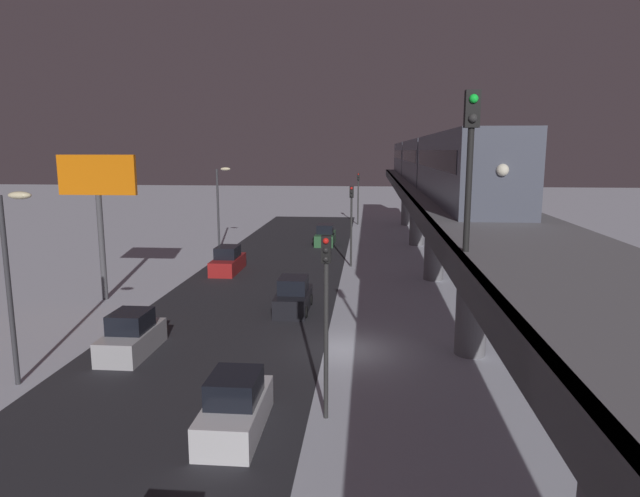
% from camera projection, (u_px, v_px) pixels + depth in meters
% --- Properties ---
extents(ground_plane, '(240.00, 240.00, 0.00)m').
position_uv_depth(ground_plane, '(342.00, 350.00, 25.86)').
color(ground_plane, silver).
extents(avenue_asphalt, '(11.00, 104.27, 0.01)m').
position_uv_depth(avenue_asphalt, '(209.00, 345.00, 26.41)').
color(avenue_asphalt, '#28282D').
rests_on(avenue_asphalt, ground_plane).
extents(elevated_railway, '(5.00, 104.27, 6.60)m').
position_uv_depth(elevated_railway, '(473.00, 230.00, 24.37)').
color(elevated_railway, slate).
rests_on(elevated_railway, ground_plane).
extents(subway_train, '(2.94, 55.47, 3.40)m').
position_uv_depth(subway_train, '(426.00, 160.00, 46.70)').
color(subway_train, '#4C5160').
rests_on(subway_train, elevated_railway).
extents(rail_signal, '(0.36, 0.41, 4.00)m').
position_uv_depth(rail_signal, '(471.00, 143.00, 13.70)').
color(rail_signal, black).
rests_on(rail_signal, elevated_railway).
extents(sedan_black, '(1.91, 4.22, 1.97)m').
position_uv_depth(sedan_black, '(293.00, 297.00, 32.05)').
color(sedan_black, black).
rests_on(sedan_black, ground_plane).
extents(sedan_red, '(1.80, 4.66, 1.97)m').
position_uv_depth(sedan_red, '(228.00, 262.00, 42.34)').
color(sedan_red, '#A51E1E').
rests_on(sedan_red, ground_plane).
extents(sedan_white, '(1.80, 4.15, 1.97)m').
position_uv_depth(sedan_white, '(235.00, 408.00, 18.24)').
color(sedan_white, silver).
rests_on(sedan_white, ground_plane).
extents(sedan_green, '(1.80, 4.79, 1.97)m').
position_uv_depth(sedan_green, '(325.00, 236.00, 54.97)').
color(sedan_green, '#2D6038').
rests_on(sedan_green, ground_plane).
extents(sedan_silver, '(1.80, 4.04, 1.97)m').
position_uv_depth(sedan_silver, '(132.00, 337.00, 25.26)').
color(sedan_silver, '#B2B2B7').
rests_on(sedan_silver, ground_plane).
extents(traffic_light_near, '(0.32, 0.44, 6.40)m').
position_uv_depth(traffic_light_near, '(326.00, 301.00, 18.54)').
color(traffic_light_near, '#2D2D2D').
rests_on(traffic_light_near, ground_plane).
extents(traffic_light_mid, '(0.32, 0.44, 6.40)m').
position_uv_depth(traffic_light_mid, '(351.00, 214.00, 43.67)').
color(traffic_light_mid, '#2D2D2D').
rests_on(traffic_light_mid, ground_plane).
extents(traffic_light_far, '(0.32, 0.44, 6.40)m').
position_uv_depth(traffic_light_far, '(358.00, 191.00, 68.81)').
color(traffic_light_far, '#2D2D2D').
rests_on(traffic_light_far, ground_plane).
extents(commercial_billboard, '(4.80, 0.36, 8.90)m').
position_uv_depth(commercial_billboard, '(98.00, 189.00, 33.48)').
color(commercial_billboard, '#4C4C51').
rests_on(commercial_billboard, ground_plane).
extents(street_lamp_near, '(1.35, 0.44, 7.65)m').
position_uv_depth(street_lamp_near, '(12.00, 266.00, 21.20)').
color(street_lamp_near, '#38383D').
rests_on(street_lamp_near, ground_plane).
extents(street_lamp_far, '(1.35, 0.44, 7.65)m').
position_uv_depth(street_lamp_far, '(220.00, 199.00, 50.62)').
color(street_lamp_far, '#38383D').
rests_on(street_lamp_far, ground_plane).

